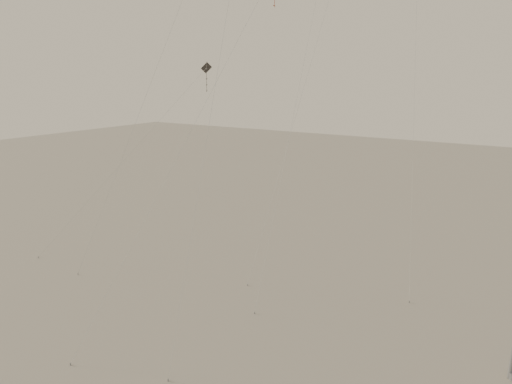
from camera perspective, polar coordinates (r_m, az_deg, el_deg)
The scene contains 2 objects.
kite_3 at distance 27.92m, azimuth -2.33°, elevation 13.81°, with size 3.85×11.11×17.44m.
kite_6 at distance 37.40m, azimuth -8.68°, elevation 7.99°, with size 9.52×7.13×12.83m.
Camera 1 is at (11.36, -16.62, 12.61)m, focal length 40.00 mm.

